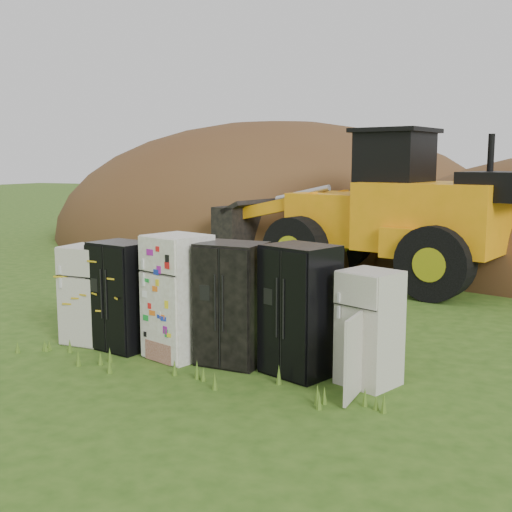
{
  "coord_description": "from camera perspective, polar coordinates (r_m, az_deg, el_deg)",
  "views": [
    {
      "loc": [
        4.58,
        -8.31,
        3.03
      ],
      "look_at": [
        -0.19,
        2.0,
        1.34
      ],
      "focal_mm": 45.0,
      "sensor_mm": 36.0,
      "label": 1
    }
  ],
  "objects": [
    {
      "name": "ground",
      "position": [
        9.96,
        -3.89,
        -9.26
      ],
      "size": [
        120.0,
        120.0,
        0.0
      ],
      "primitive_type": "plane",
      "color": "#2B4E14",
      "rests_on": "ground"
    },
    {
      "name": "fridge_leftmost",
      "position": [
        11.09,
        -14.67,
        -3.31
      ],
      "size": [
        0.74,
        0.71,
        1.64
      ],
      "primitive_type": null,
      "rotation": [
        0.0,
        0.0,
        0.03
      ],
      "color": "beige",
      "rests_on": "ground"
    },
    {
      "name": "fridge_black_side",
      "position": [
        10.6,
        -11.76,
        -3.46
      ],
      "size": [
        1.03,
        0.88,
        1.75
      ],
      "primitive_type": null,
      "rotation": [
        0.0,
        0.0,
        -0.19
      ],
      "color": "black",
      "rests_on": "ground"
    },
    {
      "name": "fridge_sticker",
      "position": [
        9.97,
        -6.93,
        -3.6
      ],
      "size": [
        1.04,
        1.0,
        1.91
      ],
      "primitive_type": null,
      "rotation": [
        0.0,
        0.0,
        -0.29
      ],
      "color": "white",
      "rests_on": "ground"
    },
    {
      "name": "fridge_dark_mid",
      "position": [
        9.61,
        -2.14,
        -4.24
      ],
      "size": [
        0.94,
        0.76,
        1.83
      ],
      "primitive_type": null,
      "rotation": [
        0.0,
        0.0,
        -0.0
      ],
      "color": "black",
      "rests_on": "ground"
    },
    {
      "name": "fridge_black_right",
      "position": [
        9.15,
        3.95,
        -4.81
      ],
      "size": [
        1.14,
        1.04,
        1.86
      ],
      "primitive_type": null,
      "rotation": [
        0.0,
        0.0,
        -0.34
      ],
      "color": "black",
      "rests_on": "ground"
    },
    {
      "name": "fridge_open_door",
      "position": [
        8.86,
        10.06,
        -6.32
      ],
      "size": [
        0.9,
        0.87,
        1.58
      ],
      "primitive_type": null,
      "rotation": [
        0.0,
        0.0,
        -0.36
      ],
      "color": "beige",
      "rests_on": "ground"
    },
    {
      "name": "wheel_loader",
      "position": [
        16.52,
        9.1,
        4.44
      ],
      "size": [
        8.35,
        4.78,
        3.8
      ],
      "primitive_type": null,
      "rotation": [
        0.0,
        0.0,
        -0.21
      ],
      "color": "#FE9A10",
      "rests_on": "ground"
    },
    {
      "name": "dirt_mound_left",
      "position": [
        24.72,
        1.45,
        1.43
      ],
      "size": [
        17.95,
        13.46,
        9.02
      ],
      "primitive_type": "ellipsoid",
      "color": "#4E2F19",
      "rests_on": "ground"
    },
    {
      "name": "dirt_mound_back",
      "position": [
        26.69,
        14.31,
        1.69
      ],
      "size": [
        15.5,
        10.33,
        5.46
      ],
      "primitive_type": "ellipsoid",
      "color": "#4E2F19",
      "rests_on": "ground"
    }
  ]
}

